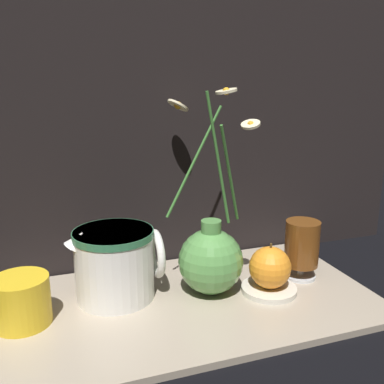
{
  "coord_description": "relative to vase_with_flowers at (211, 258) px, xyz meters",
  "views": [
    {
      "loc": [
        -0.21,
        -0.65,
        0.39
      ],
      "look_at": [
        0.02,
        0.0,
        0.21
      ],
      "focal_mm": 40.0,
      "sensor_mm": 36.0,
      "label": 1
    }
  ],
  "objects": [
    {
      "name": "ground_plane",
      "position": [
        -0.06,
        -0.02,
        -0.08
      ],
      "size": [
        6.0,
        6.0,
        0.0
      ],
      "primitive_type": "plane",
      "color": "black"
    },
    {
      "name": "shelf",
      "position": [
        -0.06,
        -0.02,
        -0.07
      ],
      "size": [
        0.68,
        0.36,
        0.01
      ],
      "color": "tan",
      "rests_on": "ground_plane"
    },
    {
      "name": "vase_with_flowers",
      "position": [
        0.0,
        0.0,
        0.0
      ],
      "size": [
        0.14,
        0.21,
        0.37
      ],
      "color": "#59994C",
      "rests_on": "shelf"
    },
    {
      "name": "yellow_mug",
      "position": [
        -0.32,
        -0.0,
        -0.03
      ],
      "size": [
        0.1,
        0.09,
        0.08
      ],
      "color": "yellow",
      "rests_on": "shelf"
    },
    {
      "name": "ceramic_pitcher",
      "position": [
        -0.17,
        0.04,
        0.0
      ],
      "size": [
        0.17,
        0.14,
        0.14
      ],
      "color": "white",
      "rests_on": "shelf"
    },
    {
      "name": "tea_glass",
      "position": [
        0.19,
        -0.0,
        0.0
      ],
      "size": [
        0.07,
        0.07,
        0.12
      ],
      "color": "silver",
      "rests_on": "shelf"
    },
    {
      "name": "saucer_plate",
      "position": [
        0.1,
        -0.04,
        -0.06
      ],
      "size": [
        0.1,
        0.1,
        0.01
      ],
      "color": "silver",
      "rests_on": "shelf"
    },
    {
      "name": "orange_fruit",
      "position": [
        0.1,
        -0.04,
        -0.02
      ],
      "size": [
        0.08,
        0.08,
        0.08
      ],
      "color": "orange",
      "rests_on": "saucer_plate"
    }
  ]
}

